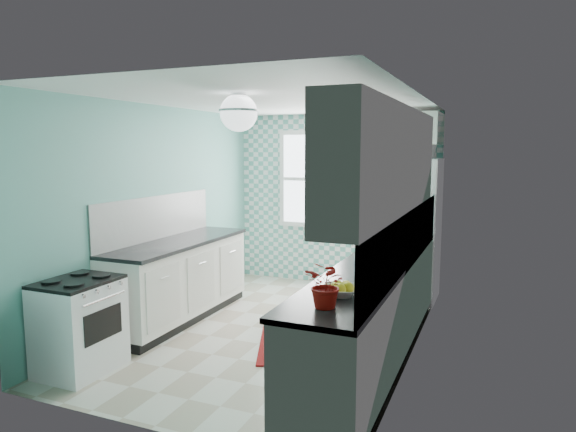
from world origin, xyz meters
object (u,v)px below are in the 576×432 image
at_px(ceiling_light, 239,112).
at_px(microwave, 409,146).
at_px(fridge, 407,229).
at_px(stove, 79,324).
at_px(sink, 398,245).
at_px(fruit_bowl, 341,291).
at_px(potted_plant, 327,285).

xyz_separation_m(ceiling_light, microwave, (1.11, 2.63, -0.29)).
distance_m(fridge, microwave, 1.10).
bearing_deg(stove, fridge, 56.28).
bearing_deg(sink, fruit_bowl, -91.98).
bearing_deg(sink, ceiling_light, -131.11).
bearing_deg(fruit_bowl, stove, -177.72).
xyz_separation_m(ceiling_light, potted_plant, (1.20, -1.05, -1.22)).
bearing_deg(sink, fridge, 92.77).
relative_size(sink, microwave, 0.88).
xyz_separation_m(ceiling_light, sink, (1.20, 1.47, -1.39)).
distance_m(fruit_bowl, microwave, 3.52).
distance_m(sink, microwave, 1.60).
distance_m(stove, fruit_bowl, 2.46).
bearing_deg(fridge, sink, -87.21).
relative_size(ceiling_light, potted_plant, 1.08).
relative_size(stove, potted_plant, 2.56).
bearing_deg(fridge, ceiling_light, -114.77).
height_order(stove, sink, sink).
relative_size(fridge, fruit_bowl, 6.67).
xyz_separation_m(ceiling_light, fridge, (1.11, 2.63, -1.39)).
relative_size(fridge, stove, 2.26).
distance_m(ceiling_light, stove, 2.38).
bearing_deg(microwave, sink, 98.00).
relative_size(potted_plant, microwave, 0.53).
relative_size(fruit_bowl, potted_plant, 0.87).
bearing_deg(potted_plant, fridge, 91.41).
bearing_deg(sink, potted_plant, -91.97).
distance_m(fridge, potted_plant, 3.68).
distance_m(stove, microwave, 4.45).
height_order(sink, microwave, microwave).
bearing_deg(ceiling_light, fruit_bowl, -31.30).
relative_size(ceiling_light, microwave, 0.58).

